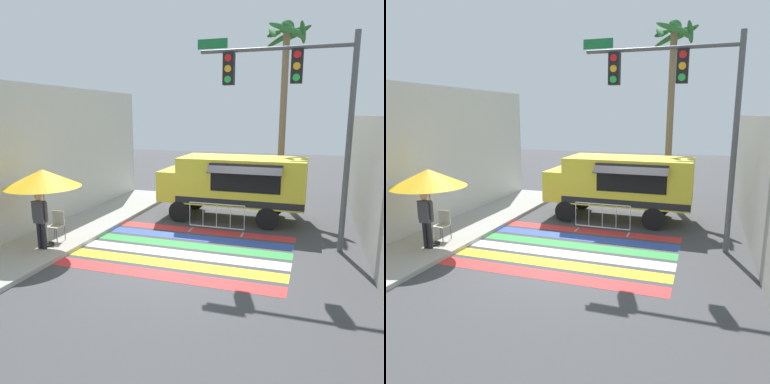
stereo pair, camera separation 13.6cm
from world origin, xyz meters
TOP-DOWN VIEW (x-y plane):
  - ground_plane at (0.00, 0.00)m, footprint 60.00×60.00m
  - sidewalk_left at (-5.13, 0.00)m, footprint 4.40×16.00m
  - building_left_facade at (-5.26, 0.00)m, footprint 0.25×16.00m
  - concrete_wall_right at (5.27, 3.00)m, footprint 0.20×16.00m
  - crosswalk_painted at (0.00, 0.85)m, footprint 6.40×4.36m
  - food_truck at (0.67, 4.62)m, footprint 5.42×2.63m
  - traffic_signal_pole at (3.05, 2.10)m, footprint 4.47×0.29m
  - patio_umbrella at (-3.80, -0.39)m, footprint 2.15×2.15m
  - folding_chair at (-3.84, 0.13)m, footprint 0.42×0.42m
  - vendor_person at (-3.75, -0.68)m, footprint 0.53×0.22m
  - barricade_front at (0.57, 2.75)m, footprint 1.93×0.44m
  - palm_tree at (2.15, 8.53)m, footprint 2.07×2.03m

SIDE VIEW (x-z plane):
  - ground_plane at x=0.00m, z-range 0.00..0.00m
  - crosswalk_painted at x=0.00m, z-range 0.00..0.01m
  - sidewalk_left at x=-5.13m, z-range 0.00..0.13m
  - barricade_front at x=0.57m, z-range -0.01..1.00m
  - folding_chair at x=-3.84m, z-range 0.22..1.12m
  - vendor_person at x=-3.75m, z-range 0.24..1.91m
  - food_truck at x=0.67m, z-range 0.27..2.66m
  - concrete_wall_right at x=5.27m, z-range 0.00..3.92m
  - patio_umbrella at x=-3.80m, z-range 1.00..3.29m
  - building_left_facade at x=-5.26m, z-range 0.00..4.93m
  - traffic_signal_pole at x=3.05m, z-range 1.37..7.49m
  - palm_tree at x=2.15m, z-range 1.77..9.72m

